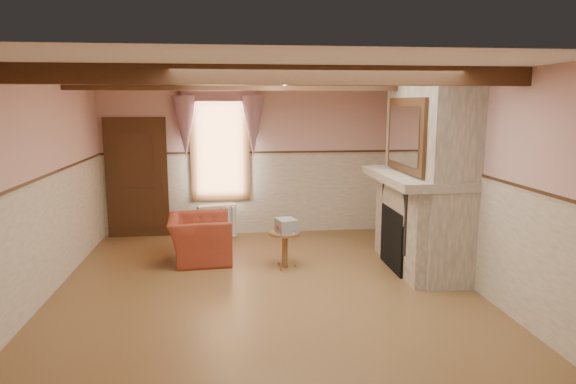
{
  "coord_description": "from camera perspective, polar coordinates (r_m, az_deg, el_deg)",
  "views": [
    {
      "loc": [
        -0.45,
        -6.48,
        2.43
      ],
      "look_at": [
        0.4,
        0.8,
        1.15
      ],
      "focal_mm": 32.0,
      "sensor_mm": 36.0,
      "label": 1
    }
  ],
  "objects": [
    {
      "name": "overmantel_mirror",
      "position": [
        7.53,
        12.88,
        6.18
      ],
      "size": [
        0.06,
        1.44,
        1.04
      ],
      "primitive_type": "cube",
      "color": "silver",
      "rests_on": "fireplace"
    },
    {
      "name": "window",
      "position": [
        9.49,
        -7.59,
        5.12
      ],
      "size": [
        1.06,
        0.08,
        2.02
      ],
      "primitive_type": "cube",
      "color": "white",
      "rests_on": "wall_back"
    },
    {
      "name": "ceiling",
      "position": [
        6.51,
        -2.78,
        13.18
      ],
      "size": [
        5.5,
        6.0,
        0.01
      ],
      "primitive_type": "cube",
      "color": "silver",
      "rests_on": "wall_back"
    },
    {
      "name": "side_table",
      "position": [
        7.65,
        -0.34,
        -6.42
      ],
      "size": [
        0.55,
        0.55,
        0.55
      ],
      "primitive_type": "cylinder",
      "rotation": [
        0.0,
        0.0,
        0.18
      ],
      "color": "brown",
      "rests_on": "floor"
    },
    {
      "name": "ceiling_beam_front",
      "position": [
        5.31,
        -1.87,
        12.85
      ],
      "size": [
        5.5,
        0.18,
        0.2
      ],
      "primitive_type": "cube",
      "color": "black",
      "rests_on": "ceiling"
    },
    {
      "name": "firebox",
      "position": [
        7.75,
        12.03,
        -5.09
      ],
      "size": [
        0.2,
        0.95,
        0.9
      ],
      "primitive_type": "cube",
      "color": "black",
      "rests_on": "floor"
    },
    {
      "name": "oil_lamp",
      "position": [
        7.89,
        13.36,
        3.33
      ],
      "size": [
        0.11,
        0.11,
        0.28
      ],
      "primitive_type": "cylinder",
      "color": "gold",
      "rests_on": "mantel"
    },
    {
      "name": "wall_front",
      "position": [
        3.66,
        0.63,
        -6.38
      ],
      "size": [
        5.5,
        0.02,
        2.8
      ],
      "primitive_type": "cube",
      "color": "#CE998E",
      "rests_on": "floor"
    },
    {
      "name": "jar_yellow",
      "position": [
        7.48,
        14.51,
        2.32
      ],
      "size": [
        0.06,
        0.06,
        0.12
      ],
      "primitive_type": "cylinder",
      "color": "gold",
      "rests_on": "mantel"
    },
    {
      "name": "window_drapes",
      "position": [
        9.37,
        -7.68,
        8.74
      ],
      "size": [
        1.3,
        0.14,
        1.4
      ],
      "primitive_type": "cube",
      "color": "gray",
      "rests_on": "wall_back"
    },
    {
      "name": "floor",
      "position": [
        6.94,
        -2.59,
        -10.58
      ],
      "size": [
        5.5,
        6.0,
        0.01
      ],
      "primitive_type": "cube",
      "color": "brown",
      "rests_on": "ground"
    },
    {
      "name": "book_stack",
      "position": [
        7.52,
        -0.2,
        -3.75
      ],
      "size": [
        0.34,
        0.38,
        0.2
      ],
      "primitive_type": "cube",
      "rotation": [
        0.0,
        0.0,
        0.27
      ],
      "color": "#B7AD8C",
      "rests_on": "side_table"
    },
    {
      "name": "wall_right",
      "position": [
        7.3,
        19.39,
        1.26
      ],
      "size": [
        0.02,
        6.0,
        2.8
      ],
      "primitive_type": "cube",
      "color": "#CE998E",
      "rests_on": "floor"
    },
    {
      "name": "mantel_clock",
      "position": [
        8.39,
        12.13,
        3.48
      ],
      "size": [
        0.14,
        0.24,
        0.2
      ],
      "primitive_type": "cube",
      "color": "black",
      "rests_on": "mantel"
    },
    {
      "name": "door",
      "position": [
        9.67,
        -16.43,
        1.31
      ],
      "size": [
        1.1,
        0.1,
        2.1
      ],
      "primitive_type": "cube",
      "color": "black",
      "rests_on": "floor"
    },
    {
      "name": "bowl",
      "position": [
        7.65,
        14.01,
        2.4
      ],
      "size": [
        0.37,
        0.37,
        0.09
      ],
      "primitive_type": "imported",
      "color": "brown",
      "rests_on": "mantel"
    },
    {
      "name": "wall_left",
      "position": [
        6.96,
        -25.9,
        0.42
      ],
      "size": [
        0.02,
        6.0,
        2.8
      ],
      "primitive_type": "cube",
      "color": "#CE998E",
      "rests_on": "floor"
    },
    {
      "name": "fireplace",
      "position": [
        7.71,
        15.28,
        1.9
      ],
      "size": [
        0.85,
        2.0,
        2.8
      ],
      "primitive_type": "cube",
      "color": "gray",
      "rests_on": "floor"
    },
    {
      "name": "wall_back",
      "position": [
        9.55,
        -3.94,
        3.71
      ],
      "size": [
        5.5,
        0.02,
        2.8
      ],
      "primitive_type": "cube",
      "color": "#CE998E",
      "rests_on": "floor"
    },
    {
      "name": "ceiling_beam_back",
      "position": [
        7.7,
        -3.4,
        11.92
      ],
      "size": [
        5.5,
        0.18,
        0.2
      ],
      "primitive_type": "cube",
      "color": "black",
      "rests_on": "ceiling"
    },
    {
      "name": "wainscot",
      "position": [
        6.71,
        -2.64,
        -4.57
      ],
      "size": [
        5.5,
        6.0,
        1.5
      ],
      "primitive_type": null,
      "color": "beige",
      "rests_on": "floor"
    },
    {
      "name": "chair_rail",
      "position": [
        6.57,
        -2.69,
        1.78
      ],
      "size": [
        5.5,
        6.0,
        0.08
      ],
      "primitive_type": null,
      "color": "black",
      "rests_on": "wainscot"
    },
    {
      "name": "mantel",
      "position": [
        7.65,
        14.01,
        1.6
      ],
      "size": [
        1.05,
        2.05,
        0.12
      ],
      "primitive_type": "cube",
      "color": "gray",
      "rests_on": "fireplace"
    },
    {
      "name": "candle_red",
      "position": [
        6.89,
        16.4,
        1.78
      ],
      "size": [
        0.06,
        0.06,
        0.16
      ],
      "primitive_type": "cylinder",
      "color": "#A72414",
      "rests_on": "mantel"
    },
    {
      "name": "radiator",
      "position": [
        9.43,
        -7.89,
        -3.23
      ],
      "size": [
        0.72,
        0.36,
        0.6
      ],
      "primitive_type": "cube",
      "rotation": [
        0.0,
        0.0,
        0.27
      ],
      "color": "silver",
      "rests_on": "floor"
    },
    {
      "name": "armchair",
      "position": [
        8.1,
        -9.77,
        -5.12
      ],
      "size": [
        1.0,
        1.13,
        0.7
      ],
      "primitive_type": "imported",
      "rotation": [
        0.0,
        0.0,
        1.63
      ],
      "color": "maroon",
      "rests_on": "floor"
    }
  ]
}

